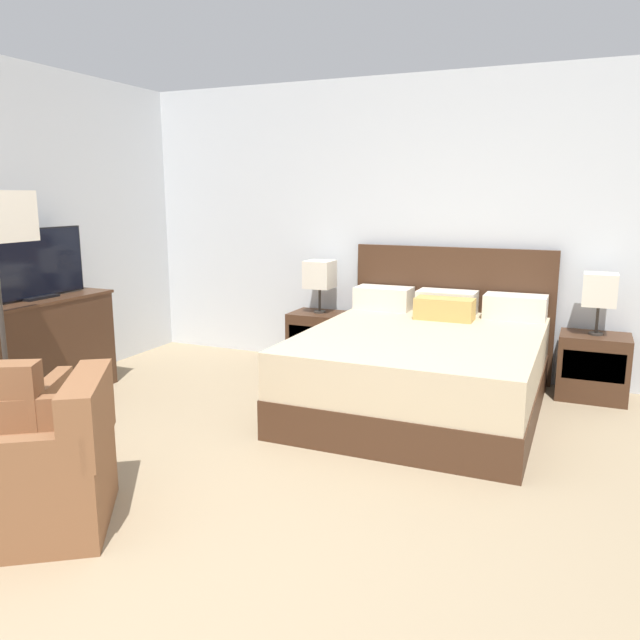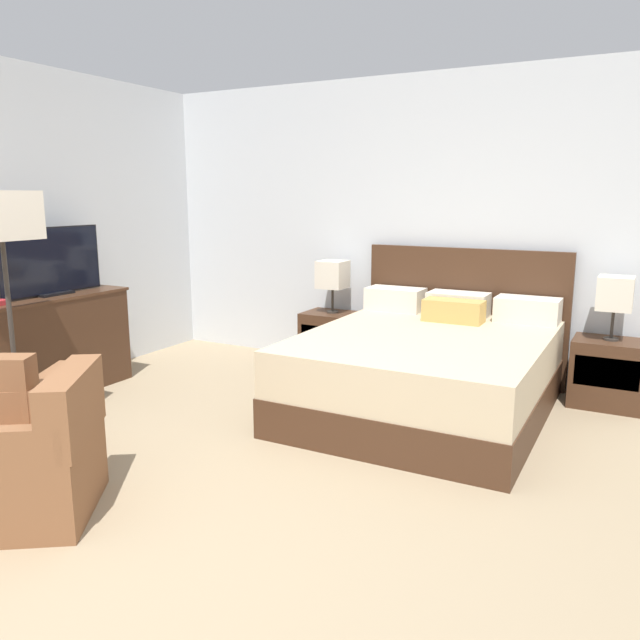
% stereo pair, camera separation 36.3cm
% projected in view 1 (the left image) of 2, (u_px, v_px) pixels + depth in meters
% --- Properties ---
extents(ground_plane, '(10.67, 10.67, 0.00)m').
position_uv_depth(ground_plane, '(149.00, 561.00, 2.82)').
color(ground_plane, '#998466').
extents(wall_back, '(6.21, 0.06, 2.67)m').
position_uv_depth(wall_back, '(390.00, 226.00, 5.78)').
color(wall_back, silver).
rests_on(wall_back, ground).
extents(bed, '(1.77, 2.09, 1.17)m').
position_uv_depth(bed, '(424.00, 366.00, 4.79)').
color(bed, '#422819').
rests_on(bed, ground).
extents(nightstand_left, '(0.53, 0.41, 0.53)m').
position_uv_depth(nightstand_left, '(320.00, 340.00, 5.96)').
color(nightstand_left, '#422819').
rests_on(nightstand_left, ground).
extents(nightstand_right, '(0.53, 0.41, 0.53)m').
position_uv_depth(nightstand_right, '(593.00, 367.00, 5.02)').
color(nightstand_right, '#422819').
rests_on(nightstand_right, ground).
extents(table_lamp_left, '(0.25, 0.25, 0.49)m').
position_uv_depth(table_lamp_left, '(320.00, 275.00, 5.84)').
color(table_lamp_left, '#332D28').
rests_on(table_lamp_left, nightstand_left).
extents(table_lamp_right, '(0.25, 0.25, 0.49)m').
position_uv_depth(table_lamp_right, '(600.00, 290.00, 4.90)').
color(table_lamp_right, '#332D28').
rests_on(table_lamp_right, nightstand_right).
extents(dresser, '(0.47, 1.40, 0.82)m').
position_uv_depth(dresser, '(31.00, 350.00, 4.89)').
color(dresser, '#422819').
rests_on(dresser, ground).
extents(tv, '(0.18, 0.96, 0.55)m').
position_uv_depth(tv, '(34.00, 265.00, 4.85)').
color(tv, black).
rests_on(tv, dresser).
extents(armchair_companion, '(0.95, 0.95, 0.76)m').
position_uv_depth(armchair_companion, '(44.00, 472.00, 3.07)').
color(armchair_companion, brown).
rests_on(armchair_companion, ground).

